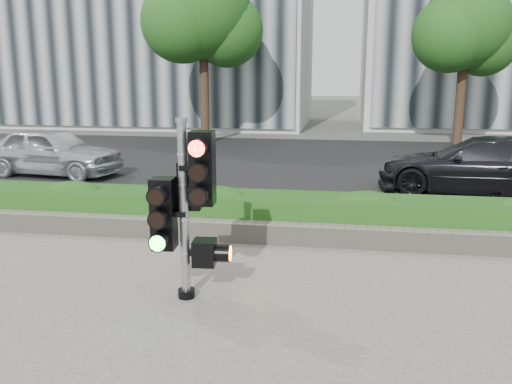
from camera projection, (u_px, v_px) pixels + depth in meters
ground at (260, 287)px, 7.41m from camera, size 120.00×120.00×0.00m
road at (309, 165)px, 17.05m from camera, size 60.00×13.00×0.02m
curb at (285, 221)px, 10.44m from camera, size 60.00×0.25×0.12m
stone_wall at (277, 233)px, 9.20m from camera, size 12.00×0.32×0.34m
hedge at (282, 214)px, 9.79m from camera, size 12.00×1.00×0.68m
tree_left at (203, 15)px, 21.05m from camera, size 4.61×4.03×7.34m
tree_right at (465, 29)px, 20.57m from camera, size 4.10×3.58×6.53m
traffic_signal at (187, 201)px, 6.76m from camera, size 0.81×0.61×2.31m
car_silver at (52, 151)px, 15.17m from camera, size 4.15×2.11×1.35m
car_dark at (481, 165)px, 12.84m from camera, size 5.04×2.84×1.38m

